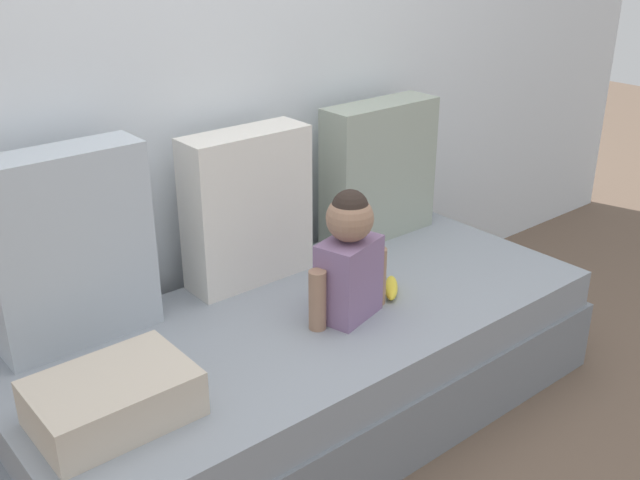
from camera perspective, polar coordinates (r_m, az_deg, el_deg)
name	(u,v)px	position (r m, az deg, el deg)	size (l,w,h in m)	color
ground_plane	(310,414)	(2.67, -0.77, -13.23)	(12.00, 12.00, 0.00)	brown
back_wall	(204,70)	(2.64, -8.91, 12.82)	(5.23, 0.10, 2.23)	silver
couch	(310,366)	(2.55, -0.79, -9.65)	(2.03, 0.88, 0.40)	gray
throw_pillow_left	(70,248)	(2.30, -18.66, -0.61)	(0.48, 0.16, 0.60)	#B2BCC6
throw_pillow_center	(247,208)	(2.58, -5.61, 2.49)	(0.45, 0.16, 0.54)	silver
throw_pillow_right	(379,170)	(2.95, 4.54, 5.35)	(0.49, 0.16, 0.54)	#99A393
toddler	(349,257)	(2.34, 2.26, -1.29)	(0.32, 0.18, 0.43)	gray
banana	(391,288)	(2.57, 5.50, -3.67)	(0.17, 0.04, 0.04)	yellow
folded_blanket	(113,398)	(2.01, -15.63, -11.65)	(0.40, 0.28, 0.13)	beige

